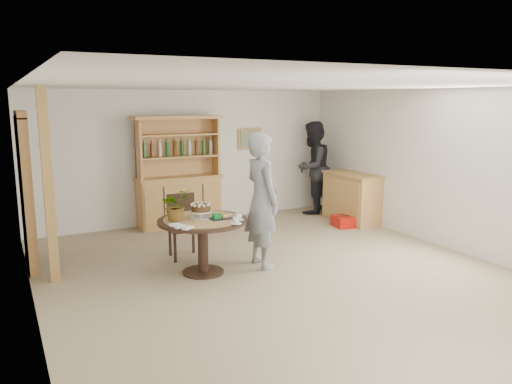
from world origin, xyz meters
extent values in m
plane|color=tan|center=(0.00, 0.00, 0.00)|extent=(7.00, 7.00, 0.00)
cube|color=white|center=(0.00, 3.50, 1.25)|extent=(6.00, 0.04, 2.50)
cube|color=white|center=(-3.00, 0.00, 1.25)|extent=(0.04, 7.00, 2.50)
cube|color=white|center=(3.00, 0.00, 1.25)|extent=(0.04, 7.00, 2.50)
cube|color=white|center=(0.00, 0.00, 2.50)|extent=(6.00, 7.00, 0.04)
cube|color=tan|center=(1.30, 3.47, 1.55)|extent=(0.52, 0.03, 0.42)
cube|color=#59724C|center=(1.30, 3.45, 1.55)|extent=(0.44, 0.02, 0.34)
cube|color=black|center=(-2.94, 2.00, 1.05)|extent=(0.10, 0.90, 2.10)
cube|color=tan|center=(-2.92, 1.50, 1.05)|extent=(0.12, 0.10, 2.10)
cube|color=tan|center=(-2.92, 2.50, 1.05)|extent=(0.12, 0.10, 2.10)
cube|color=tan|center=(-2.92, 2.00, 2.13)|extent=(0.12, 1.10, 0.10)
cube|color=tan|center=(-2.70, 1.20, 1.25)|extent=(0.12, 0.12, 2.50)
cube|color=tan|center=(-0.30, 3.24, 0.45)|extent=(1.50, 0.50, 0.90)
cube|color=tan|center=(-0.30, 3.24, 0.92)|extent=(1.56, 0.54, 0.04)
cube|color=tan|center=(-0.30, 3.34, 1.47)|extent=(1.50, 0.04, 1.06)
cube|color=tan|center=(-1.03, 3.19, 1.47)|extent=(0.04, 0.34, 1.06)
cube|color=tan|center=(0.43, 3.19, 1.47)|extent=(0.04, 0.34, 1.06)
cube|color=tan|center=(-0.30, 3.19, 1.30)|extent=(1.44, 0.32, 0.03)
cube|color=tan|center=(-0.30, 3.19, 1.70)|extent=(1.44, 0.32, 0.03)
cube|color=tan|center=(-0.30, 3.19, 2.01)|extent=(1.62, 0.40, 0.06)
cylinder|color=#194C1E|center=(-0.86, 3.19, 1.46)|extent=(0.07, 0.07, 0.28)
cylinder|color=#4C2D14|center=(-0.70, 3.19, 1.46)|extent=(0.07, 0.07, 0.28)
cylinder|color=#B2BFB2|center=(-0.54, 3.19, 1.46)|extent=(0.07, 0.07, 0.28)
cylinder|color=#194C1E|center=(-0.38, 3.19, 1.46)|extent=(0.07, 0.07, 0.28)
cylinder|color=#4C2D14|center=(-0.22, 3.19, 1.46)|extent=(0.07, 0.07, 0.28)
cylinder|color=#B2BFB2|center=(-0.06, 3.19, 1.46)|extent=(0.07, 0.07, 0.28)
cylinder|color=#194C1E|center=(0.10, 3.19, 1.46)|extent=(0.07, 0.07, 0.28)
cylinder|color=#4C2D14|center=(0.26, 3.19, 1.46)|extent=(0.07, 0.07, 0.28)
cube|color=tan|center=(2.74, 2.00, 0.45)|extent=(0.50, 1.20, 0.90)
cube|color=tan|center=(2.74, 2.00, 0.92)|extent=(0.54, 1.26, 0.04)
cylinder|color=black|center=(-0.87, 0.59, 0.73)|extent=(1.20, 1.20, 0.04)
cylinder|color=black|center=(-0.87, 0.59, 0.36)|extent=(0.14, 0.14, 0.70)
cylinder|color=black|center=(-0.87, 0.59, 0.01)|extent=(0.56, 0.56, 0.03)
cylinder|color=tan|center=(-0.87, 0.59, 0.76)|extent=(1.04, 1.04, 0.01)
cube|color=black|center=(-0.87, 1.34, 0.45)|extent=(0.47, 0.47, 0.04)
cube|color=black|center=(-0.85, 1.53, 0.70)|extent=(0.42, 0.08, 0.46)
cube|color=black|center=(-0.85, 1.53, 0.92)|extent=(0.42, 0.09, 0.05)
cube|color=black|center=(-1.07, 1.19, 0.22)|extent=(0.04, 0.04, 0.44)
cube|color=black|center=(-0.72, 1.14, 0.22)|extent=(0.03, 0.04, 0.44)
cube|color=black|center=(-1.03, 1.54, 0.22)|extent=(0.04, 0.04, 0.44)
cube|color=black|center=(-0.68, 1.50, 0.22)|extent=(0.03, 0.04, 0.44)
cylinder|color=white|center=(-0.87, 0.64, 0.77)|extent=(0.28, 0.28, 0.01)
cylinder|color=white|center=(-0.87, 0.64, 0.81)|extent=(0.05, 0.05, 0.08)
cylinder|color=white|center=(-0.87, 0.64, 0.85)|extent=(0.30, 0.30, 0.01)
cylinder|color=#472914|center=(-0.87, 0.64, 0.90)|extent=(0.26, 0.26, 0.09)
cylinder|color=white|center=(-0.87, 0.64, 0.95)|extent=(0.08, 0.08, 0.01)
sphere|color=white|center=(-0.75, 0.64, 0.95)|extent=(0.04, 0.04, 0.04)
sphere|color=white|center=(-0.77, 0.70, 0.95)|extent=(0.04, 0.04, 0.04)
sphere|color=white|center=(-0.81, 0.75, 0.95)|extent=(0.04, 0.04, 0.04)
sphere|color=white|center=(-0.87, 0.76, 0.95)|extent=(0.04, 0.04, 0.04)
sphere|color=white|center=(-0.93, 0.75, 0.95)|extent=(0.04, 0.04, 0.04)
sphere|color=white|center=(-0.98, 0.70, 0.95)|extent=(0.04, 0.04, 0.04)
sphere|color=white|center=(-0.99, 0.64, 0.95)|extent=(0.04, 0.04, 0.04)
sphere|color=white|center=(-0.98, 0.58, 0.95)|extent=(0.04, 0.04, 0.04)
sphere|color=white|center=(-0.93, 0.54, 0.95)|extent=(0.04, 0.04, 0.04)
sphere|color=white|center=(-0.87, 0.52, 0.95)|extent=(0.04, 0.04, 0.04)
sphere|color=white|center=(-0.81, 0.54, 0.95)|extent=(0.04, 0.04, 0.04)
sphere|color=white|center=(-0.77, 0.58, 0.95)|extent=(0.04, 0.04, 0.04)
imported|color=#3F7233|center=(-1.22, 0.64, 0.97)|extent=(0.47, 0.44, 0.42)
cube|color=black|center=(-0.65, 0.47, 0.77)|extent=(0.30, 0.20, 0.01)
cube|color=#0D7B28|center=(-0.71, 0.47, 0.80)|extent=(0.10, 0.10, 0.06)
cube|color=#0D7B28|center=(-0.71, 0.47, 0.83)|extent=(0.11, 0.02, 0.01)
cylinder|color=silver|center=(-0.47, 0.31, 0.76)|extent=(0.15, 0.15, 0.01)
imported|color=silver|center=(-0.47, 0.31, 0.81)|extent=(0.10, 0.10, 0.08)
cylinder|color=silver|center=(-0.59, 0.14, 0.76)|extent=(0.15, 0.15, 0.01)
imported|color=silver|center=(-0.59, 0.14, 0.81)|extent=(0.08, 0.08, 0.07)
cube|color=white|center=(-1.32, 0.39, 0.78)|extent=(0.14, 0.08, 0.03)
cube|color=white|center=(-1.29, 0.27, 0.78)|extent=(0.16, 0.11, 0.03)
cube|color=white|center=(-1.23, 0.17, 0.78)|extent=(0.16, 0.14, 0.03)
imported|color=gray|center=(-0.02, 0.49, 0.95)|extent=(0.47, 0.70, 1.90)
imported|color=black|center=(2.50, 3.00, 0.95)|extent=(1.14, 1.04, 1.89)
cube|color=red|center=(2.50, 1.72, 0.10)|extent=(0.65, 0.49, 0.20)
cube|color=black|center=(2.50, 1.72, 0.20)|extent=(0.56, 0.13, 0.01)
camera|label=1|loc=(-3.24, -5.48, 2.33)|focal=35.00mm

